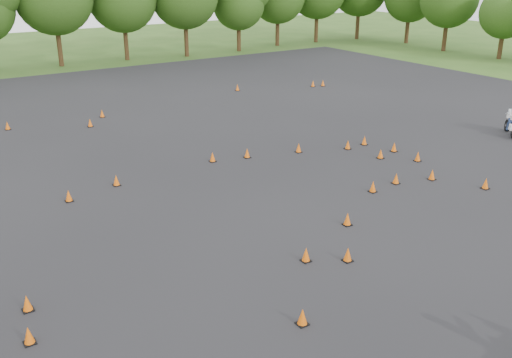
# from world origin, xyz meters

# --- Properties ---
(ground) EXTENTS (140.00, 140.00, 0.00)m
(ground) POSITION_xyz_m (0.00, 0.00, 0.00)
(ground) COLOR #2D5119
(ground) RESTS_ON ground
(asphalt_pad) EXTENTS (62.00, 62.00, 0.00)m
(asphalt_pad) POSITION_xyz_m (0.00, 6.00, 0.01)
(asphalt_pad) COLOR black
(asphalt_pad) RESTS_ON ground
(treeline) EXTENTS (86.85, 32.28, 10.74)m
(treeline) POSITION_xyz_m (3.76, 35.02, 4.65)
(treeline) COLOR #264313
(treeline) RESTS_ON ground
(traffic_cones) EXTENTS (33.16, 33.16, 0.45)m
(traffic_cones) POSITION_xyz_m (0.61, 5.06, 0.23)
(traffic_cones) COLOR #DC5909
(traffic_cones) RESTS_ON asphalt_pad
(rider_white) EXTENTS (1.94, 2.02, 1.65)m
(rider_white) POSITION_xyz_m (17.20, 4.63, 0.83)
(rider_white) COLOR beige
(rider_white) RESTS_ON ground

